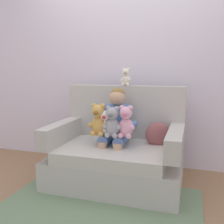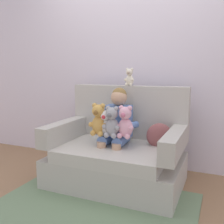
{
  "view_description": "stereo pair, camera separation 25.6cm",
  "coord_description": "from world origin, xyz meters",
  "px_view_note": "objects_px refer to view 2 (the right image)",
  "views": [
    {
      "loc": [
        0.73,
        -2.46,
        1.17
      ],
      "look_at": [
        -0.03,
        -0.05,
        0.77
      ],
      "focal_mm": 41.56,
      "sensor_mm": 36.0,
      "label": 1
    },
    {
      "loc": [
        0.97,
        -2.38,
        1.17
      ],
      "look_at": [
        -0.03,
        -0.05,
        0.77
      ],
      "focal_mm": 41.56,
      "sensor_mm": 36.0,
      "label": 2
    }
  ],
  "objects_px": {
    "plush_honey": "(99,120)",
    "plush_pink": "(125,123)",
    "plush_white": "(106,123)",
    "plush_cream_on_backrest": "(129,77)",
    "seated_child": "(116,123)",
    "throw_pillow": "(159,136)",
    "plush_grey": "(112,123)",
    "armchair": "(118,154)"
  },
  "relations": [
    {
      "from": "plush_cream_on_backrest",
      "to": "throw_pillow",
      "type": "height_order",
      "value": "plush_cream_on_backrest"
    },
    {
      "from": "armchair",
      "to": "plush_honey",
      "type": "height_order",
      "value": "armchair"
    },
    {
      "from": "armchair",
      "to": "plush_pink",
      "type": "bearing_deg",
      "value": -45.1
    },
    {
      "from": "plush_pink",
      "to": "throw_pillow",
      "type": "bearing_deg",
      "value": 27.68
    },
    {
      "from": "plush_white",
      "to": "plush_cream_on_backrest",
      "type": "bearing_deg",
      "value": 57.02
    },
    {
      "from": "seated_child",
      "to": "throw_pillow",
      "type": "xyz_separation_m",
      "value": [
        0.43,
        0.1,
        -0.11
      ]
    },
    {
      "from": "plush_white",
      "to": "armchair",
      "type": "bearing_deg",
      "value": 32.61
    },
    {
      "from": "plush_pink",
      "to": "plush_white",
      "type": "bearing_deg",
      "value": 167.66
    },
    {
      "from": "plush_pink",
      "to": "plush_grey",
      "type": "height_order",
      "value": "plush_pink"
    },
    {
      "from": "plush_grey",
      "to": "seated_child",
      "type": "bearing_deg",
      "value": 105.48
    },
    {
      "from": "seated_child",
      "to": "plush_cream_on_backrest",
      "type": "xyz_separation_m",
      "value": [
        0.03,
        0.3,
        0.47
      ]
    },
    {
      "from": "plush_white",
      "to": "plush_cream_on_backrest",
      "type": "distance_m",
      "value": 0.63
    },
    {
      "from": "plush_grey",
      "to": "plush_pink",
      "type": "bearing_deg",
      "value": 21.55
    },
    {
      "from": "plush_pink",
      "to": "plush_honey",
      "type": "bearing_deg",
      "value": 170.38
    },
    {
      "from": "plush_cream_on_backrest",
      "to": "armchair",
      "type": "bearing_deg",
      "value": -93.17
    },
    {
      "from": "plush_cream_on_backrest",
      "to": "plush_honey",
      "type": "bearing_deg",
      "value": -112.49
    },
    {
      "from": "plush_honey",
      "to": "plush_white",
      "type": "height_order",
      "value": "plush_honey"
    },
    {
      "from": "plush_grey",
      "to": "plush_honey",
      "type": "bearing_deg",
      "value": -177.5
    },
    {
      "from": "plush_white",
      "to": "plush_grey",
      "type": "bearing_deg",
      "value": -41.52
    },
    {
      "from": "plush_white",
      "to": "throw_pillow",
      "type": "distance_m",
      "value": 0.56
    },
    {
      "from": "plush_cream_on_backrest",
      "to": "throw_pillow",
      "type": "xyz_separation_m",
      "value": [
        0.4,
        -0.2,
        -0.58
      ]
    },
    {
      "from": "throw_pillow",
      "to": "plush_white",
      "type": "bearing_deg",
      "value": -154.82
    },
    {
      "from": "seated_child",
      "to": "plush_honey",
      "type": "distance_m",
      "value": 0.21
    },
    {
      "from": "plush_pink",
      "to": "plush_cream_on_backrest",
      "type": "height_order",
      "value": "plush_cream_on_backrest"
    },
    {
      "from": "plush_honey",
      "to": "plush_pink",
      "type": "relative_size",
      "value": 1.03
    },
    {
      "from": "plush_honey",
      "to": "throw_pillow",
      "type": "relative_size",
      "value": 1.26
    },
    {
      "from": "plush_pink",
      "to": "plush_grey",
      "type": "bearing_deg",
      "value": -179.36
    },
    {
      "from": "throw_pillow",
      "to": "plush_honey",
      "type": "bearing_deg",
      "value": -156.61
    },
    {
      "from": "plush_white",
      "to": "plush_grey",
      "type": "relative_size",
      "value": 0.87
    },
    {
      "from": "armchair",
      "to": "plush_white",
      "type": "xyz_separation_m",
      "value": [
        -0.09,
        -0.12,
        0.34
      ]
    },
    {
      "from": "plush_white",
      "to": "plush_cream_on_backrest",
      "type": "relative_size",
      "value": 1.36
    },
    {
      "from": "armchair",
      "to": "plush_grey",
      "type": "height_order",
      "value": "armchair"
    },
    {
      "from": "plush_white",
      "to": "seated_child",
      "type": "bearing_deg",
      "value": 44.53
    },
    {
      "from": "seated_child",
      "to": "throw_pillow",
      "type": "bearing_deg",
      "value": 15.18
    },
    {
      "from": "plush_honey",
      "to": "plush_grey",
      "type": "height_order",
      "value": "plush_honey"
    },
    {
      "from": "armchair",
      "to": "plush_cream_on_backrest",
      "type": "relative_size",
      "value": 6.76
    },
    {
      "from": "seated_child",
      "to": "plush_grey",
      "type": "distance_m",
      "value": 0.17
    },
    {
      "from": "seated_child",
      "to": "plush_cream_on_backrest",
      "type": "relative_size",
      "value": 4.19
    },
    {
      "from": "seated_child",
      "to": "plush_grey",
      "type": "relative_size",
      "value": 2.67
    },
    {
      "from": "seated_child",
      "to": "plush_grey",
      "type": "height_order",
      "value": "seated_child"
    },
    {
      "from": "plush_pink",
      "to": "armchair",
      "type": "bearing_deg",
      "value": 123.1
    },
    {
      "from": "plush_cream_on_backrest",
      "to": "seated_child",
      "type": "bearing_deg",
      "value": -98.21
    }
  ]
}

